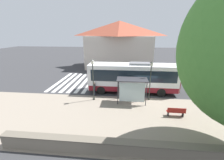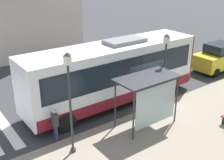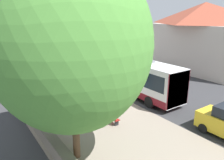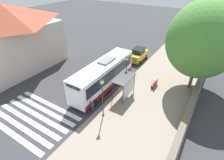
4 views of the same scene
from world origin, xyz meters
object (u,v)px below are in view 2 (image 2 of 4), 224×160
bus_shelter (149,87)px  pedestrian (55,122)px  street_lamp_near (70,96)px  parked_car_behind_bus (218,57)px  street_lamp_far (165,66)px  bus (114,72)px

bus_shelter → pedestrian: size_ratio=1.94×
pedestrian → street_lamp_near: street_lamp_near is taller
street_lamp_near → parked_car_behind_bus: street_lamp_near is taller
bus_shelter → street_lamp_near: 4.15m
street_lamp_far → pedestrian: bearing=84.1°
street_lamp_near → bus_shelter: bearing=-94.3°
bus → pedestrian: bearing=109.4°
bus → street_lamp_near: bearing=123.3°
street_lamp_far → parked_car_behind_bus: street_lamp_far is taller
bus → parked_car_behind_bus: bus is taller
pedestrian → parked_car_behind_bus: 14.31m
bus_shelter → parked_car_behind_bus: bearing=-73.9°
bus_shelter → bus: bearing=-3.0°
bus → parked_car_behind_bus: 9.82m
bus_shelter → pedestrian: (1.54, 4.30, -1.19)m
bus → street_lamp_near: size_ratio=2.35×
bus_shelter → parked_car_behind_bus: bus_shelter is taller
pedestrian → street_lamp_near: size_ratio=0.36×
street_lamp_near → street_lamp_far: street_lamp_near is taller
street_lamp_near → street_lamp_far: size_ratio=1.05×
pedestrian → parked_car_behind_bus: size_ratio=0.39×
bus → bus_shelter: 3.12m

